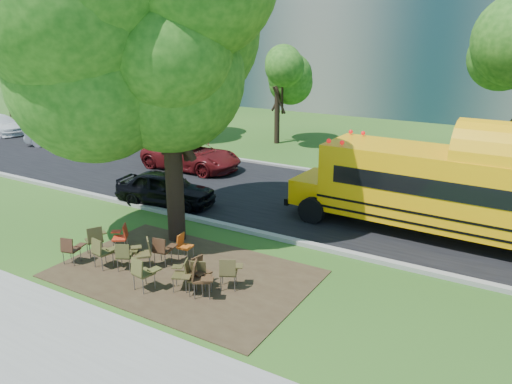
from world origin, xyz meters
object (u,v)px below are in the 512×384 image
Objects in this scene: chair_4 at (142,271)px; bg_car_red at (192,156)px; chair_6 at (183,272)px; chair_13 at (229,270)px; chair_12 at (199,269)px; chair_1 at (102,250)px; chair_7 at (200,276)px; bg_car_silver at (63,135)px; chair_11 at (162,248)px; chair_8 at (95,238)px; chair_0 at (71,248)px; chair_9 at (121,235)px; chair_5 at (196,275)px; pedestrian_b at (74,120)px; chair_3 at (144,251)px; school_bus at (485,195)px; pedestrian_a at (114,126)px; chair_2 at (125,254)px; bg_car_white at (1,125)px; chair_10 at (184,244)px; main_tree at (167,42)px; black_car at (165,188)px.

bg_car_red is (-6.39, 10.29, 0.11)m from chair_4.
chair_6 is 1.20m from chair_13.
chair_1 is at bearing -70.03° from chair_12.
chair_7 reaches higher than chair_1.
chair_1 is 0.22× the size of bg_car_silver.
chair_11 is 18.09m from bg_car_silver.
chair_0 is at bearing -161.71° from chair_8.
chair_6 is at bearing -141.85° from chair_9.
chair_0 is 0.96× the size of chair_11.
chair_9 is 0.21× the size of bg_car_silver.
chair_5 is at bearing -142.07° from bg_car_silver.
chair_11 is (-2.00, 0.88, -0.04)m from chair_7.
chair_7 is 0.51× the size of pedestrian_b.
chair_7 is at bearing -148.08° from chair_3.
pedestrian_a is (-22.03, 5.82, -0.81)m from school_bus.
pedestrian_a is 0.90× the size of pedestrian_b.
pedestrian_a is 3.57m from pedestrian_b.
chair_2 is 0.89× the size of chair_7.
bg_car_red reaches higher than bg_car_white.
chair_0 is at bearing -18.04° from chair_5.
chair_8 reaches higher than chair_12.
bg_car_red is at bearing -170.40° from chair_7.
pedestrian_a is at bearing 1.54° from chair_3.
chair_6 is at bearing -28.24° from chair_2.
chair_9 is at bearing -107.99° from bg_car_white.
chair_2 is at bearing -72.88° from chair_12.
chair_7 is (1.45, 0.52, 0.00)m from chair_4.
chair_0 is 0.17× the size of bg_car_red.
chair_0 is 22.59m from bg_car_white.
bg_car_silver is (-14.90, 9.97, 0.16)m from chair_2.
chair_2 is 0.97× the size of chair_11.
bg_car_red reaches higher than chair_11.
chair_2 is at bearing 63.18° from chair_6.
chair_3 is 2.73m from chair_13.
chair_4 is at bearing 0.88° from chair_10.
chair_4 is 1.19× the size of chair_10.
pedestrian_a reaches higher than bg_car_red.
chair_11 is 0.21× the size of bg_car_white.
chair_13 is at bearing 118.86° from chair_7.
chair_12 is at bearing -40.73° from main_tree.
main_tree is 11.33× the size of chair_6.
bg_car_red is at bearing -113.99° from bg_car_silver.
bg_car_white is at bearing 64.69° from bg_car_silver.
chair_2 is at bearing -140.67° from chair_11.
chair_10 is at bearing 11.21° from pedestrian_b.
chair_6 is 3.26m from chair_9.
pedestrian_b is at bearing -128.98° from chair_10.
school_bus is 2.74× the size of bg_car_white.
black_car is 0.94× the size of bg_car_silver.
main_tree is 10.65m from school_bus.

